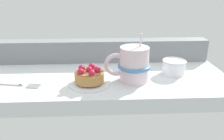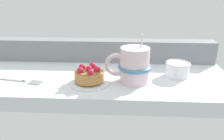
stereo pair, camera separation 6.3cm
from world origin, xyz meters
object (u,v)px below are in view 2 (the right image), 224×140
object	(u,v)px
dessert_plate	(90,82)
dessert_fork	(18,80)
raspberry_tart	(89,74)
coffee_mug	(133,65)
sugar_bowl	(178,69)

from	to	relation	value
dessert_plate	dessert_fork	bearing A→B (deg)	179.25
dessert_plate	raspberry_tart	distance (cm)	2.19
dessert_plate	dessert_fork	distance (cm)	20.47
dessert_plate	raspberry_tart	size ratio (longest dim) A/B	1.42
dessert_fork	dessert_plate	bearing A→B (deg)	-0.75
coffee_mug	sugar_bowl	world-z (taller)	coffee_mug
dessert_fork	sugar_bowl	bearing A→B (deg)	7.15
coffee_mug	dessert_plate	bearing A→B (deg)	-171.61
coffee_mug	sugar_bowl	bearing A→B (deg)	17.82
raspberry_tart	sugar_bowl	world-z (taller)	raspberry_tart
dessert_fork	raspberry_tart	bearing A→B (deg)	-0.79
dessert_plate	dessert_fork	world-z (taller)	dessert_plate
dessert_fork	coffee_mug	bearing A→B (deg)	2.65
dessert_plate	sugar_bowl	distance (cm)	25.91
coffee_mug	dessert_fork	world-z (taller)	coffee_mug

